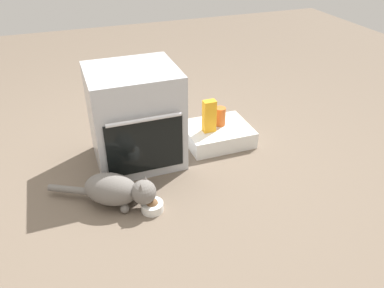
# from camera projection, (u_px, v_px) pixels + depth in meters

# --- Properties ---
(ground) EXTENTS (8.00, 8.00, 0.00)m
(ground) POSITION_uv_depth(u_px,v_px,m) (146.00, 194.00, 2.37)
(ground) COLOR #6B5B4C
(oven) EXTENTS (0.57, 0.55, 0.66)m
(oven) POSITION_uv_depth(u_px,v_px,m) (135.00, 117.00, 2.53)
(oven) COLOR #B7BABF
(oven) RESTS_ON ground
(pantry_cabinet) EXTENTS (0.48, 0.39, 0.12)m
(pantry_cabinet) POSITION_uv_depth(u_px,v_px,m) (217.00, 134.00, 2.87)
(pantry_cabinet) COLOR white
(pantry_cabinet) RESTS_ON ground
(food_bowl) EXTENTS (0.13, 0.13, 0.08)m
(food_bowl) POSITION_uv_depth(u_px,v_px,m) (153.00, 206.00, 2.22)
(food_bowl) COLOR white
(food_bowl) RESTS_ON ground
(cat) EXTENTS (0.60, 0.42, 0.21)m
(cat) POSITION_uv_depth(u_px,v_px,m) (117.00, 190.00, 2.22)
(cat) COLOR slate
(cat) RESTS_ON ground
(sauce_jar) EXTENTS (0.08, 0.08, 0.14)m
(sauce_jar) POSITION_uv_depth(u_px,v_px,m) (220.00, 116.00, 2.83)
(sauce_jar) COLOR #D16023
(sauce_jar) RESTS_ON pantry_cabinet
(juice_carton) EXTENTS (0.09, 0.06, 0.24)m
(juice_carton) POSITION_uv_depth(u_px,v_px,m) (209.00, 116.00, 2.72)
(juice_carton) COLOR orange
(juice_carton) RESTS_ON pantry_cabinet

